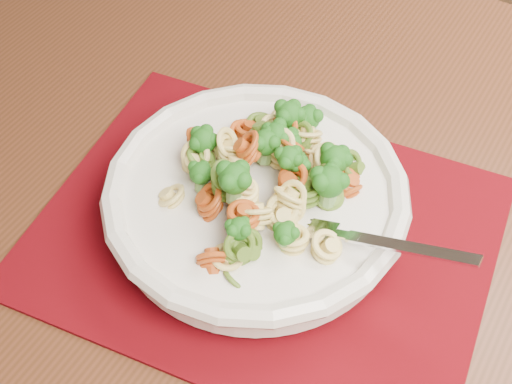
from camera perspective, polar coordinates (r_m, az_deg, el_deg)
The scene contains 5 objects.
dining_table at distance 0.77m, azimuth 1.56°, elevation -5.95°, with size 1.31×0.86×0.77m.
placemat at distance 0.65m, azimuth 0.67°, elevation -3.37°, with size 0.40×0.31×0.00m, color #58030C.
pasta_bowl at distance 0.64m, azimuth 0.00°, elevation -0.52°, with size 0.28×0.28×0.05m.
pasta_broccoli_heap at distance 0.63m, azimuth 0.00°, elevation 0.35°, with size 0.23×0.23×0.06m, color #E3C970, non-canonical shape.
fork at distance 0.60m, azimuth 5.26°, elevation -3.09°, with size 0.19×0.02×0.01m, color silver, non-canonical shape.
Camera 1 is at (-0.33, -0.37, 1.30)m, focal length 50.00 mm.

